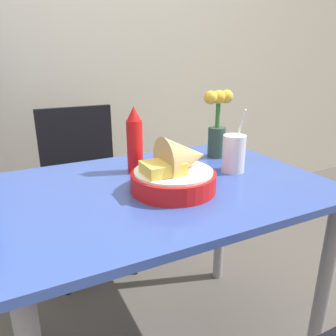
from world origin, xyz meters
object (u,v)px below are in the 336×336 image
at_px(ketchup_bottle, 135,141).
at_px(drink_cup, 234,155).
at_px(flower_vase, 217,123).
at_px(food_basket, 178,171).
at_px(chair_far_window, 83,173).

bearing_deg(ketchup_bottle, drink_cup, -26.40).
bearing_deg(flower_vase, food_basket, -142.23).
xyz_separation_m(food_basket, flower_vase, (0.31, 0.24, 0.08)).
bearing_deg(flower_vase, chair_far_window, 124.98).
height_order(food_basket, flower_vase, flower_vase).
distance_m(chair_far_window, food_basket, 0.91).
relative_size(ketchup_bottle, drink_cup, 1.04).
bearing_deg(ketchup_bottle, flower_vase, 4.16).
bearing_deg(chair_far_window, food_basket, -82.12).
height_order(food_basket, ketchup_bottle, ketchup_bottle).
distance_m(chair_far_window, ketchup_bottle, 0.72).
relative_size(drink_cup, flower_vase, 0.84).
distance_m(chair_far_window, drink_cup, 0.93).
xyz_separation_m(chair_far_window, flower_vase, (0.43, -0.62, 0.34)).
bearing_deg(drink_cup, food_basket, -167.44).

